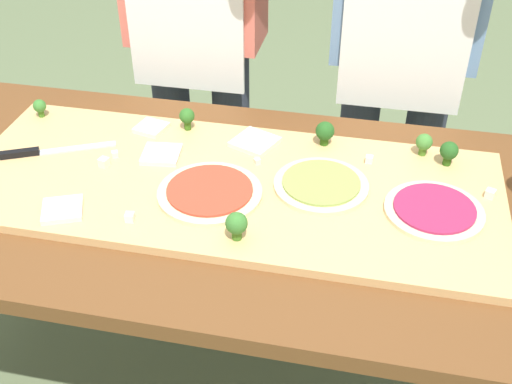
% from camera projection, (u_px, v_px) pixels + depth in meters
% --- Properties ---
extents(prep_table, '(1.66, 0.83, 0.79)m').
position_uv_depth(prep_table, '(207.00, 226.00, 1.54)').
color(prep_table, brown).
rests_on(prep_table, ground).
extents(cutting_board, '(1.26, 0.51, 0.02)m').
position_uv_depth(cutting_board, '(228.00, 185.00, 1.48)').
color(cutting_board, tan).
rests_on(cutting_board, prep_table).
extents(chefs_knife, '(0.28, 0.15, 0.02)m').
position_uv_depth(chefs_knife, '(38.00, 152.00, 1.57)').
color(chefs_knife, '#B7BABF').
rests_on(chefs_knife, cutting_board).
extents(pizza_whole_beet_magenta, '(0.22, 0.22, 0.02)m').
position_uv_depth(pizza_whole_beet_magenta, '(434.00, 211.00, 1.37)').
color(pizza_whole_beet_magenta, beige).
rests_on(pizza_whole_beet_magenta, cutting_board).
extents(pizza_whole_tomato_red, '(0.24, 0.24, 0.02)m').
position_uv_depth(pizza_whole_tomato_red, '(210.00, 192.00, 1.43)').
color(pizza_whole_tomato_red, beige).
rests_on(pizza_whole_tomato_red, cutting_board).
extents(pizza_whole_pesto_green, '(0.22, 0.22, 0.02)m').
position_uv_depth(pizza_whole_pesto_green, '(321.00, 184.00, 1.45)').
color(pizza_whole_pesto_green, beige).
rests_on(pizza_whole_pesto_green, cutting_board).
extents(pizza_slice_far_right, '(0.09, 0.09, 0.01)m').
position_uv_depth(pizza_slice_far_right, '(151.00, 128.00, 1.66)').
color(pizza_slice_far_right, silver).
rests_on(pizza_slice_far_right, cutting_board).
extents(pizza_slice_near_right, '(0.10, 0.10, 0.01)m').
position_uv_depth(pizza_slice_near_right, '(161.00, 154.00, 1.56)').
color(pizza_slice_near_right, silver).
rests_on(pizza_slice_near_right, cutting_board).
extents(pizza_slice_near_left, '(0.11, 0.11, 0.01)m').
position_uv_depth(pizza_slice_near_left, '(62.00, 209.00, 1.38)').
color(pizza_slice_near_left, silver).
rests_on(pizza_slice_near_left, cutting_board).
extents(pizza_slice_far_left, '(0.13, 0.13, 0.01)m').
position_uv_depth(pizza_slice_far_left, '(255.00, 142.00, 1.60)').
color(pizza_slice_far_left, silver).
rests_on(pizza_slice_far_left, cutting_board).
extents(broccoli_floret_back_mid, '(0.04, 0.04, 0.06)m').
position_uv_depth(broccoli_floret_back_mid, '(449.00, 152.00, 1.51)').
color(broccoli_floret_back_mid, '#2C5915').
rests_on(broccoli_floret_back_mid, cutting_board).
extents(broccoli_floret_front_mid, '(0.05, 0.05, 0.06)m').
position_uv_depth(broccoli_floret_front_mid, '(237.00, 224.00, 1.29)').
color(broccoli_floret_front_mid, '#3F7220').
rests_on(broccoli_floret_front_mid, cutting_board).
extents(broccoli_floret_front_right, '(0.04, 0.04, 0.05)m').
position_uv_depth(broccoli_floret_front_right, '(40.00, 107.00, 1.70)').
color(broccoli_floret_front_right, '#3F7220').
rests_on(broccoli_floret_front_right, cutting_board).
extents(broccoli_floret_center_right, '(0.04, 0.04, 0.06)m').
position_uv_depth(broccoli_floret_center_right, '(424.00, 143.00, 1.55)').
color(broccoli_floret_center_right, '#487A23').
rests_on(broccoli_floret_center_right, cutting_board).
extents(broccoli_floret_front_left, '(0.04, 0.04, 0.06)m').
position_uv_depth(broccoli_floret_front_left, '(187.00, 117.00, 1.64)').
color(broccoli_floret_front_left, '#366618').
rests_on(broccoli_floret_front_left, cutting_board).
extents(broccoli_floret_back_right, '(0.05, 0.05, 0.06)m').
position_uv_depth(broccoli_floret_back_right, '(325.00, 132.00, 1.58)').
color(broccoli_floret_back_right, '#2C5915').
rests_on(broccoli_floret_back_right, cutting_board).
extents(cheese_crumble_a, '(0.02, 0.02, 0.02)m').
position_uv_depth(cheese_crumble_a, '(130.00, 217.00, 1.35)').
color(cheese_crumble_a, white).
rests_on(cheese_crumble_a, cutting_board).
extents(cheese_crumble_b, '(0.03, 0.03, 0.02)m').
position_uv_depth(cheese_crumble_b, '(104.00, 162.00, 1.52)').
color(cheese_crumble_b, silver).
rests_on(cheese_crumble_b, cutting_board).
extents(cheese_crumble_c, '(0.02, 0.02, 0.02)m').
position_uv_depth(cheese_crumble_c, '(115.00, 154.00, 1.55)').
color(cheese_crumble_c, silver).
rests_on(cheese_crumble_c, cutting_board).
extents(cheese_crumble_d, '(0.02, 0.02, 0.02)m').
position_uv_depth(cheese_crumble_d, '(369.00, 159.00, 1.53)').
color(cheese_crumble_d, white).
rests_on(cheese_crumble_d, cutting_board).
extents(cheese_crumble_e, '(0.02, 0.02, 0.01)m').
position_uv_depth(cheese_crumble_e, '(257.00, 161.00, 1.53)').
color(cheese_crumble_e, silver).
rests_on(cheese_crumble_e, cutting_board).
extents(cheese_crumble_f, '(0.03, 0.03, 0.02)m').
position_uv_depth(cheese_crumble_f, '(490.00, 194.00, 1.42)').
color(cheese_crumble_f, white).
rests_on(cheese_crumble_f, cutting_board).
extents(cook_left, '(0.54, 0.39, 1.67)m').
position_uv_depth(cook_left, '(194.00, 9.00, 1.86)').
color(cook_left, '#333847').
rests_on(cook_left, ground).
extents(cook_right, '(0.54, 0.39, 1.67)m').
position_uv_depth(cook_right, '(406.00, 25.00, 1.76)').
color(cook_right, '#333847').
rests_on(cook_right, ground).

